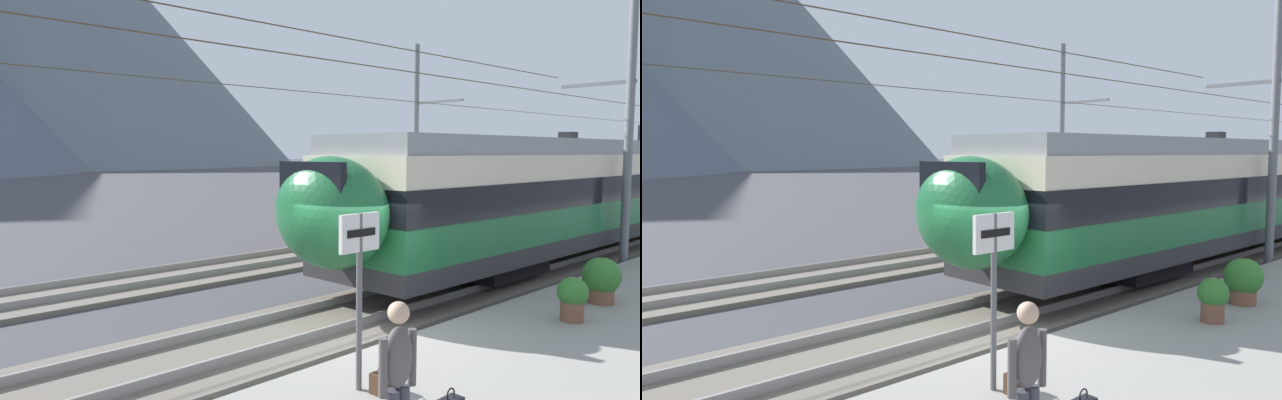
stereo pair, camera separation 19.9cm
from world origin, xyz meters
TOP-DOWN VIEW (x-y plane):
  - ground_plane at (0.00, 0.00)m, footprint 400.00×400.00m
  - track_near at (0.00, 1.20)m, footprint 120.00×3.00m
  - track_far at (0.00, 7.11)m, footprint 120.00×3.00m
  - train_near_platform at (13.57, 1.20)m, footprint 28.14×2.97m
  - train_far_track at (19.33, 7.11)m, footprint 26.85×3.01m
  - catenary_mast_mid at (10.45, -0.56)m, footprint 41.76×2.19m
  - catenary_mast_far_side at (13.45, 9.26)m, footprint 41.76×2.61m
  - platform_sign at (-2.20, -1.94)m, footprint 0.70×0.08m
  - passenger_walking at (-3.30, -3.52)m, footprint 0.53×0.22m
  - handbag_near_sign at (-2.03, -2.21)m, footprint 0.32×0.18m
  - potted_plant_platform_edge at (2.99, -2.47)m, footprint 0.56×0.56m
  - potted_plant_by_shelter at (4.72, -2.30)m, footprint 0.77×0.77m

SIDE VIEW (x-z plane):
  - ground_plane at x=0.00m, z-range 0.00..0.00m
  - track_near at x=0.00m, z-range -0.07..0.21m
  - track_far at x=0.00m, z-range -0.07..0.21m
  - handbag_near_sign at x=-2.03m, z-range 0.28..0.68m
  - potted_plant_platform_edge at x=2.99m, z-range 0.40..1.22m
  - potted_plant_by_shelter at x=4.72m, z-range 0.39..1.35m
  - passenger_walking at x=-3.30m, z-range 0.43..2.12m
  - platform_sign at x=-2.20m, z-range 0.88..3.23m
  - train_far_track at x=19.33m, z-range 0.09..4.36m
  - train_near_platform at x=13.57m, z-range 0.09..4.36m
  - catenary_mast_mid at x=10.45m, z-range 0.11..8.33m
  - catenary_mast_far_side at x=13.45m, z-range 0.13..8.42m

